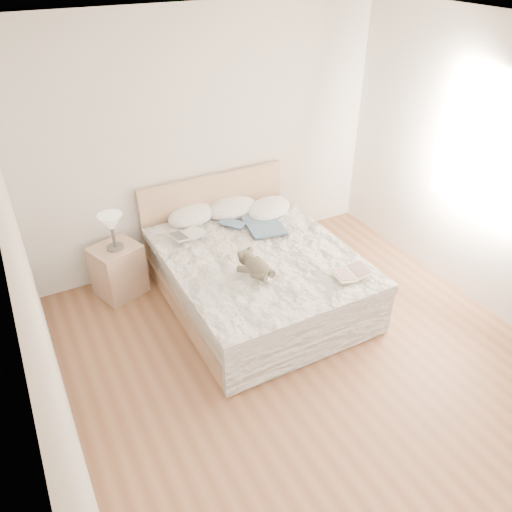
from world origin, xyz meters
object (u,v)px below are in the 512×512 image
photo_book (187,235)px  childrens_book (351,273)px  teddy_bear (257,273)px  bed (255,273)px  nightstand (118,270)px  table_lamp (111,225)px

photo_book → childrens_book: (1.07, -1.33, 0.00)m
childrens_book → teddy_bear: size_ratio=1.06×
photo_book → childrens_book: 1.71m
bed → childrens_book: (0.56, -0.81, 0.32)m
bed → childrens_book: bed is taller
nightstand → childrens_book: bearing=-41.6°
bed → teddy_bear: bearing=-115.7°
nightstand → photo_book: (0.69, -0.23, 0.35)m
childrens_book → nightstand: bearing=144.8°
bed → table_lamp: 1.50m
table_lamp → teddy_bear: (0.99, -1.17, -0.18)m
table_lamp → childrens_book: bearing=-41.4°
table_lamp → photo_book: table_lamp is taller
photo_book → teddy_bear: (0.30, -0.96, 0.02)m
bed → photo_book: size_ratio=6.29×
bed → teddy_bear: size_ratio=6.17×
childrens_book → teddy_bear: bearing=160.2°
table_lamp → teddy_bear: bearing=-49.8°
table_lamp → photo_book: (0.68, -0.21, -0.20)m
bed → teddy_bear: 0.59m
photo_book → childrens_book: bearing=-63.2°
bed → photo_book: bed is taller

